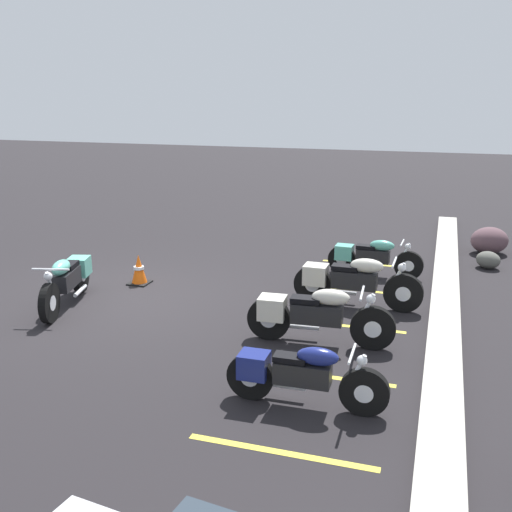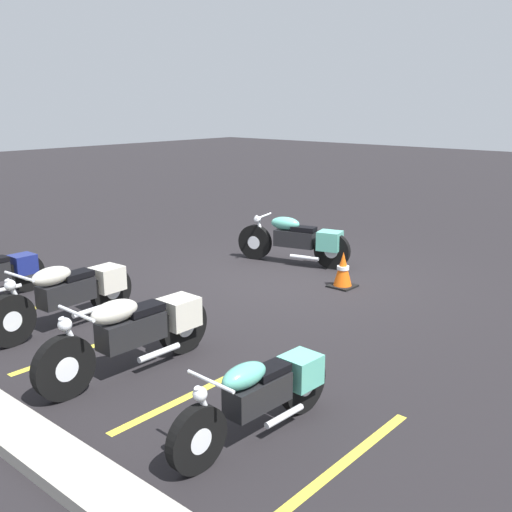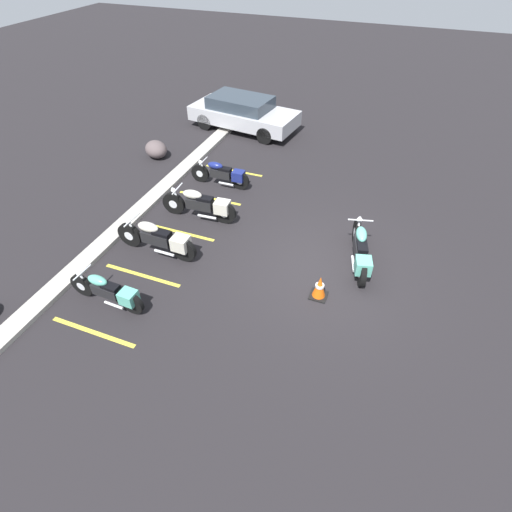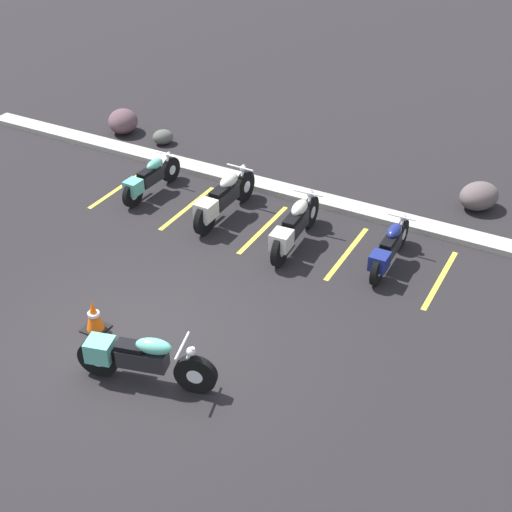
% 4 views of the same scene
% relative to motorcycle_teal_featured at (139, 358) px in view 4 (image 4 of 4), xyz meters
% --- Properties ---
extents(ground, '(60.00, 60.00, 0.00)m').
position_rel_motorcycle_teal_featured_xyz_m(ground, '(-0.49, 0.79, -0.47)').
color(ground, black).
extents(motorcycle_teal_featured, '(2.20, 0.88, 0.88)m').
position_rel_motorcycle_teal_featured_xyz_m(motorcycle_teal_featured, '(0.00, 0.00, 0.00)').
color(motorcycle_teal_featured, black).
rests_on(motorcycle_teal_featured, ground).
extents(parked_bike_0, '(0.55, 1.97, 0.77)m').
position_rel_motorcycle_teal_featured_xyz_m(parked_bike_0, '(-3.37, 4.97, -0.06)').
color(parked_bike_0, black).
rests_on(parked_bike_0, ground).
extents(parked_bike_1, '(0.64, 2.30, 0.90)m').
position_rel_motorcycle_teal_featured_xyz_m(parked_bike_1, '(-1.41, 4.86, 0.01)').
color(parked_bike_1, black).
rests_on(parked_bike_1, ground).
extents(parked_bike_2, '(0.63, 2.26, 0.89)m').
position_rel_motorcycle_teal_featured_xyz_m(parked_bike_2, '(0.40, 4.57, 0.00)').
color(parked_bike_2, black).
rests_on(parked_bike_2, ground).
extents(parked_bike_3, '(0.56, 2.01, 0.79)m').
position_rel_motorcycle_teal_featured_xyz_m(parked_bike_3, '(2.29, 4.80, -0.05)').
color(parked_bike_3, black).
rests_on(parked_bike_3, ground).
extents(concrete_curb, '(18.00, 0.50, 0.12)m').
position_rel_motorcycle_teal_featured_xyz_m(concrete_curb, '(-0.49, 6.50, -0.41)').
color(concrete_curb, '#A8A399').
rests_on(concrete_curb, ground).
extents(landscape_rock_0, '(0.69, 0.70, 0.37)m').
position_rel_motorcycle_teal_featured_xyz_m(landscape_rock_0, '(-4.67, 7.36, -0.29)').
color(landscape_rock_0, '#52524C').
rests_on(landscape_rock_0, ground).
extents(landscape_rock_1, '(1.10, 1.14, 0.63)m').
position_rel_motorcycle_teal_featured_xyz_m(landscape_rock_1, '(-5.99, 7.44, -0.16)').
color(landscape_rock_1, '#593F46').
rests_on(landscape_rock_1, ground).
extents(landscape_rock_2, '(1.10, 1.16, 0.60)m').
position_rel_motorcycle_teal_featured_xyz_m(landscape_rock_2, '(3.25, 7.89, -0.17)').
color(landscape_rock_2, '#584B4B').
rests_on(landscape_rock_2, ground).
extents(traffic_cone, '(0.40, 0.40, 0.60)m').
position_rel_motorcycle_teal_featured_xyz_m(traffic_cone, '(-1.43, 0.65, -0.19)').
color(traffic_cone, black).
rests_on(traffic_cone, ground).
extents(stall_line_0, '(0.10, 2.10, 0.00)m').
position_rel_motorcycle_teal_featured_xyz_m(stall_line_0, '(-4.20, 4.87, -0.47)').
color(stall_line_0, gold).
rests_on(stall_line_0, ground).
extents(stall_line_1, '(0.10, 2.10, 0.00)m').
position_rel_motorcycle_teal_featured_xyz_m(stall_line_1, '(-2.32, 4.87, -0.47)').
color(stall_line_1, gold).
rests_on(stall_line_1, ground).
extents(stall_line_2, '(0.10, 2.10, 0.00)m').
position_rel_motorcycle_teal_featured_xyz_m(stall_line_2, '(-0.44, 4.87, -0.47)').
color(stall_line_2, gold).
rests_on(stall_line_2, ground).
extents(stall_line_3, '(0.10, 2.10, 0.00)m').
position_rel_motorcycle_teal_featured_xyz_m(stall_line_3, '(1.44, 4.87, -0.47)').
color(stall_line_3, gold).
rests_on(stall_line_3, ground).
extents(stall_line_4, '(0.10, 2.10, 0.00)m').
position_rel_motorcycle_teal_featured_xyz_m(stall_line_4, '(3.32, 4.87, -0.47)').
color(stall_line_4, gold).
rests_on(stall_line_4, ground).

